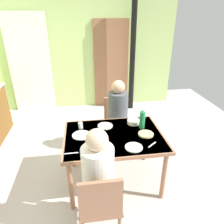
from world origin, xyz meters
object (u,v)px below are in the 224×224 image
object	(u,v)px
chair_far_diner	(117,121)
chair_near_diner	(100,204)
person_near_diner	(98,170)
person_far_diner	(118,108)
water_bottle_green_near	(142,119)
dining_table	(114,140)
serving_bowl_center	(133,122)

from	to	relation	value
chair_far_diner	chair_near_diner	bearing A→B (deg)	75.32
chair_near_diner	person_near_diner	xyz separation A→B (m)	(-0.00, 0.14, 0.28)
chair_far_diner	person_far_diner	world-z (taller)	person_far_diner
person_far_diner	water_bottle_green_near	distance (m)	0.59
dining_table	water_bottle_green_near	world-z (taller)	water_bottle_green_near
person_near_diner	serving_bowl_center	distance (m)	1.09
dining_table	person_far_diner	size ratio (longest dim) A/B	1.60
dining_table	chair_far_diner	size ratio (longest dim) A/B	1.42
chair_far_diner	water_bottle_green_near	distance (m)	0.79
dining_table	chair_far_diner	bearing A→B (deg)	78.03
chair_far_diner	person_far_diner	bearing A→B (deg)	90.00
chair_near_diner	person_far_diner	world-z (taller)	person_far_diner
chair_near_diner	person_near_diner	size ratio (longest dim) A/B	1.13
chair_near_diner	person_near_diner	bearing A→B (deg)	90.00
dining_table	serving_bowl_center	distance (m)	0.42
chair_near_diner	water_bottle_green_near	bearing A→B (deg)	55.42
dining_table	person_near_diner	size ratio (longest dim) A/B	1.60
person_far_diner	water_bottle_green_near	size ratio (longest dim) A/B	2.91
person_near_diner	person_far_diner	bearing A→B (deg)	72.50
serving_bowl_center	water_bottle_green_near	bearing A→B (deg)	-58.49
dining_table	serving_bowl_center	world-z (taller)	serving_bowl_center
person_far_diner	serving_bowl_center	bearing A→B (deg)	109.56
chair_near_diner	person_far_diner	xyz separation A→B (m)	(0.42, 1.47, 0.28)
dining_table	chair_near_diner	bearing A→B (deg)	-107.32
chair_far_diner	person_far_diner	xyz separation A→B (m)	(-0.00, -0.14, 0.28)
dining_table	water_bottle_green_near	size ratio (longest dim) A/B	4.66
person_near_diner	person_far_diner	xyz separation A→B (m)	(0.42, 1.34, 0.00)
serving_bowl_center	chair_far_diner	bearing A→B (deg)	104.88
chair_near_diner	chair_far_diner	world-z (taller)	same
chair_far_diner	person_near_diner	distance (m)	1.56
chair_far_diner	water_bottle_green_near	world-z (taller)	water_bottle_green_near
person_far_diner	serving_bowl_center	xyz separation A→B (m)	(0.14, -0.40, -0.03)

